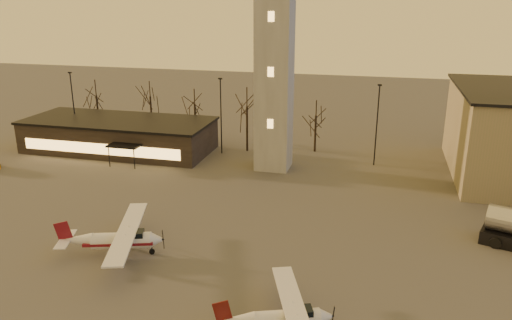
# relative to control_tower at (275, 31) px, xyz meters

# --- Properties ---
(ground) EXTENTS (220.00, 220.00, 0.00)m
(ground) POSITION_rel_control_tower_xyz_m (0.00, -30.00, -16.33)
(ground) COLOR #3C3A37
(ground) RESTS_ON ground
(control_tower) EXTENTS (6.80, 6.80, 32.60)m
(control_tower) POSITION_rel_control_tower_xyz_m (0.00, 0.00, 0.00)
(control_tower) COLOR gray
(control_tower) RESTS_ON ground
(terminal) EXTENTS (25.40, 12.20, 4.30)m
(terminal) POSITION_rel_control_tower_xyz_m (-21.99, 1.98, -14.17)
(terminal) COLOR black
(terminal) RESTS_ON ground
(light_poles) EXTENTS (58.50, 12.25, 10.14)m
(light_poles) POSITION_rel_control_tower_xyz_m (0.50, 1.00, -10.92)
(light_poles) COLOR black
(light_poles) RESTS_ON ground
(tree_row) EXTENTS (37.20, 9.20, 8.80)m
(tree_row) POSITION_rel_control_tower_xyz_m (-13.70, 9.16, -10.39)
(tree_row) COLOR black
(tree_row) RESTS_ON ground
(cessna_rear) EXTENTS (9.10, 11.19, 3.12)m
(cessna_rear) POSITION_rel_control_tower_xyz_m (-6.97, -24.60, -15.26)
(cessna_rear) COLOR silver
(cessna_rear) RESTS_ON ground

